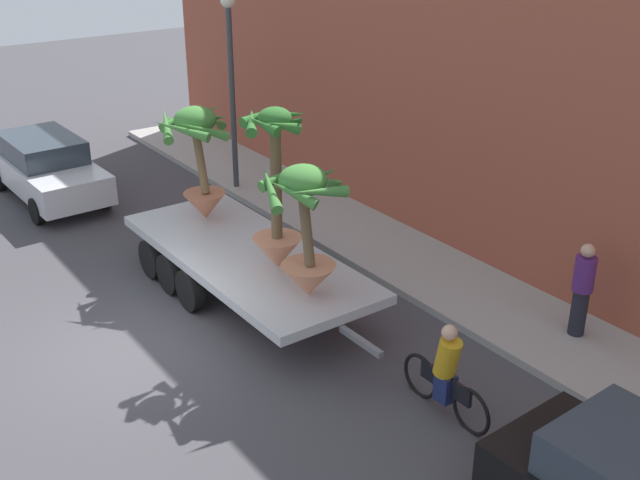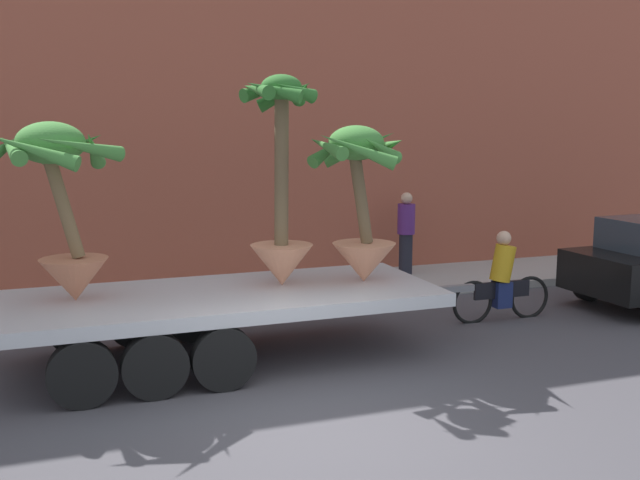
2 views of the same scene
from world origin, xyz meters
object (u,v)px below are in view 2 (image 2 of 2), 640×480
at_px(cyclist, 502,281).
at_px(pedestrian_near_gate, 406,232).
at_px(flatbed_trailer, 204,309).
at_px(potted_palm_rear, 60,198).
at_px(potted_palm_middle, 281,197).
at_px(potted_palm_front, 360,201).

xyz_separation_m(cyclist, pedestrian_near_gate, (-0.16, 3.29, 0.37)).
bearing_deg(flatbed_trailer, potted_palm_rear, 175.24).
bearing_deg(cyclist, flatbed_trailer, -173.80).
relative_size(flatbed_trailer, potted_palm_middle, 2.36).
distance_m(potted_palm_rear, potted_palm_front, 4.07).
relative_size(cyclist, pedestrian_near_gate, 1.08).
bearing_deg(potted_palm_front, potted_palm_rear, 177.64).
distance_m(cyclist, pedestrian_near_gate, 3.31).
distance_m(potted_palm_middle, potted_palm_front, 1.15).
relative_size(potted_palm_rear, pedestrian_near_gate, 1.35).
xyz_separation_m(flatbed_trailer, potted_palm_front, (2.29, -0.02, 1.40)).
bearing_deg(potted_palm_front, pedestrian_near_gate, 55.51).
distance_m(potted_palm_rear, pedestrian_near_gate, 7.77).
height_order(potted_palm_rear, potted_palm_front, potted_palm_rear).
bearing_deg(potted_palm_middle, potted_palm_rear, 179.83).
bearing_deg(flatbed_trailer, potted_palm_middle, 6.86).
xyz_separation_m(flatbed_trailer, potted_palm_rear, (-1.77, 0.15, 1.56)).
xyz_separation_m(flatbed_trailer, pedestrian_near_gate, (4.94, 3.84, 0.28)).
xyz_separation_m(potted_palm_front, pedestrian_near_gate, (2.65, 3.86, -1.13)).
xyz_separation_m(potted_palm_front, cyclist, (2.82, 0.57, -1.50)).
relative_size(potted_palm_rear, cyclist, 1.26).
relative_size(potted_palm_front, pedestrian_near_gate, 1.32).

